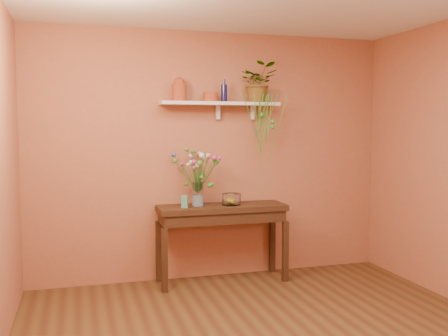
{
  "coord_description": "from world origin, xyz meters",
  "views": [
    {
      "loc": [
        -1.44,
        -3.4,
        1.67
      ],
      "look_at": [
        0.0,
        1.55,
        1.25
      ],
      "focal_mm": 40.61,
      "sensor_mm": 36.0,
      "label": 1
    }
  ],
  "objects_px": {
    "bouquet": "(199,164)",
    "glass_bowl": "(231,200)",
    "terracotta_jug": "(179,90)",
    "blue_bottle": "(224,93)",
    "glass_vase": "(198,196)",
    "spider_plant": "(259,83)",
    "sideboard": "(222,216)"
  },
  "relations": [
    {
      "from": "terracotta_jug",
      "to": "blue_bottle",
      "type": "bearing_deg",
      "value": -0.74
    },
    {
      "from": "bouquet",
      "to": "spider_plant",
      "type": "bearing_deg",
      "value": 8.81
    },
    {
      "from": "sideboard",
      "to": "glass_vase",
      "type": "distance_m",
      "value": 0.35
    },
    {
      "from": "blue_bottle",
      "to": "glass_vase",
      "type": "height_order",
      "value": "blue_bottle"
    },
    {
      "from": "blue_bottle",
      "to": "spider_plant",
      "type": "xyz_separation_m",
      "value": [
        0.41,
        0.04,
        0.12
      ]
    },
    {
      "from": "bouquet",
      "to": "glass_bowl",
      "type": "xyz_separation_m",
      "value": [
        0.36,
        -0.02,
        -0.39
      ]
    },
    {
      "from": "glass_bowl",
      "to": "blue_bottle",
      "type": "bearing_deg",
      "value": 121.0
    },
    {
      "from": "terracotta_jug",
      "to": "glass_vase",
      "type": "relative_size",
      "value": 0.98
    },
    {
      "from": "sideboard",
      "to": "glass_bowl",
      "type": "relative_size",
      "value": 6.81
    },
    {
      "from": "spider_plant",
      "to": "glass_bowl",
      "type": "height_order",
      "value": "spider_plant"
    },
    {
      "from": "sideboard",
      "to": "glass_bowl",
      "type": "xyz_separation_m",
      "value": [
        0.1,
        -0.0,
        0.18
      ]
    },
    {
      "from": "terracotta_jug",
      "to": "glass_bowl",
      "type": "xyz_separation_m",
      "value": [
        0.54,
        -0.1,
        -1.17
      ]
    },
    {
      "from": "bouquet",
      "to": "glass_bowl",
      "type": "height_order",
      "value": "bouquet"
    },
    {
      "from": "bouquet",
      "to": "terracotta_jug",
      "type": "bearing_deg",
      "value": 157.51
    },
    {
      "from": "terracotta_jug",
      "to": "bouquet",
      "type": "bearing_deg",
      "value": -22.49
    },
    {
      "from": "bouquet",
      "to": "glass_vase",
      "type": "bearing_deg",
      "value": -158.1
    },
    {
      "from": "terracotta_jug",
      "to": "glass_bowl",
      "type": "relative_size",
      "value": 1.24
    },
    {
      "from": "sideboard",
      "to": "bouquet",
      "type": "distance_m",
      "value": 0.62
    },
    {
      "from": "sideboard",
      "to": "glass_vase",
      "type": "relative_size",
      "value": 5.39
    },
    {
      "from": "spider_plant",
      "to": "glass_bowl",
      "type": "bearing_deg",
      "value": -159.74
    },
    {
      "from": "terracotta_jug",
      "to": "spider_plant",
      "type": "bearing_deg",
      "value": 2.01
    },
    {
      "from": "spider_plant",
      "to": "sideboard",
      "type": "bearing_deg",
      "value": -164.51
    },
    {
      "from": "spider_plant",
      "to": "blue_bottle",
      "type": "bearing_deg",
      "value": -174.69
    },
    {
      "from": "blue_bottle",
      "to": "bouquet",
      "type": "height_order",
      "value": "blue_bottle"
    },
    {
      "from": "spider_plant",
      "to": "glass_vase",
      "type": "xyz_separation_m",
      "value": [
        -0.72,
        -0.11,
        -1.21
      ]
    },
    {
      "from": "glass_vase",
      "to": "glass_bowl",
      "type": "bearing_deg",
      "value": -2.28
    },
    {
      "from": "glass_vase",
      "to": "bouquet",
      "type": "xyz_separation_m",
      "value": [
        0.01,
        0.01,
        0.34
      ]
    },
    {
      "from": "glass_vase",
      "to": "glass_bowl",
      "type": "height_order",
      "value": "glass_vase"
    },
    {
      "from": "blue_bottle",
      "to": "glass_bowl",
      "type": "xyz_separation_m",
      "value": [
        0.06,
        -0.09,
        -1.15
      ]
    },
    {
      "from": "sideboard",
      "to": "spider_plant",
      "type": "height_order",
      "value": "spider_plant"
    },
    {
      "from": "blue_bottle",
      "to": "glass_bowl",
      "type": "distance_m",
      "value": 1.15
    },
    {
      "from": "spider_plant",
      "to": "bouquet",
      "type": "bearing_deg",
      "value": -171.19
    }
  ]
}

